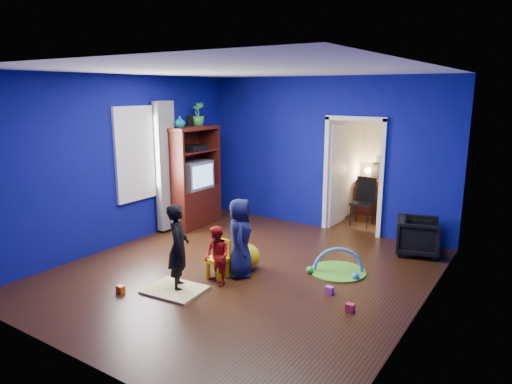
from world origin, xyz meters
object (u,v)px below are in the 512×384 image
Objects in this scene: study_desk at (378,197)px; folding_chair at (362,203)px; child_navy at (240,238)px; kid_chair at (217,261)px; toddler_red at (217,256)px; vase at (180,122)px; tv_armoire at (192,177)px; hopper_ball at (247,257)px; crt_tv at (194,175)px; child_black at (178,247)px; armchair at (418,236)px; play_mat at (338,271)px.

folding_chair is (0.00, -0.96, 0.09)m from study_desk.
child_navy is 2.29× the size of kid_chair.
toddler_red is at bearing 134.85° from child_navy.
vase is 0.11× the size of tv_armoire.
vase is at bearing 25.24° from child_navy.
hopper_ball is 0.53m from kid_chair.
child_navy is 2.95× the size of hopper_ball.
crt_tv reaches higher than hopper_ball.
toddler_red is at bearing -81.11° from child_black.
crt_tv reaches higher than child_black.
vase reaches higher than tv_armoire.
vase reaches higher than folding_chair.
kid_chair is at bearing -102.28° from folding_chair.
crt_tv reaches higher than armchair.
toddler_red is 1.85m from play_mat.
tv_armoire is (0.00, 0.30, -1.09)m from vase.
study_desk is (2.82, 2.79, -0.60)m from tv_armoire.
crt_tv is (-2.14, 2.02, 0.60)m from toddler_red.
study_desk is (0.64, 4.81, -0.04)m from toddler_red.
child_black is 5.43× the size of vase.
crt_tv is at bearing 148.48° from hopper_ball.
child_navy is 4.41m from study_desk.
child_navy is at bearing -99.45° from folding_chair.
play_mat is (1.58, 1.71, -0.58)m from child_black.
child_navy is (0.43, 0.82, -0.02)m from child_black.
vase reaches higher than kid_chair.
kid_chair is at bearing 101.74° from child_navy.
hopper_ball is at bearing -23.92° from child_navy.
study_desk is at bearing 104.15° from toddler_red.
hopper_ball is at bearing -98.52° from study_desk.
hopper_ball is (2.16, -1.33, -0.83)m from crt_tv.
armchair is 2.86m from hopper_ball.
vase is 4.00m from play_mat.
crt_tv is 2.80m from kid_chair.
hopper_ball is at bearing -31.52° from crt_tv.
play_mat is at bearing 135.61° from armchair.
vase is at bearing 2.39° from child_black.
crt_tv is at bearing -1.96° from child_black.
child_black is 3.05× the size of hopper_ball.
tv_armoire is (-2.25, 1.58, 0.41)m from child_navy.
child_navy is at bearing -97.40° from study_desk.
child_black reaches higher than hopper_ball.
toddler_red is 3.02m from tv_armoire.
child_black is 3.15m from vase.
child_black reaches higher than child_navy.
crt_tv reaches higher than child_navy.
armchair is 0.76× the size of study_desk.
study_desk is at bearing 47.62° from vase.
study_desk is (-0.58, 3.48, 0.36)m from play_mat.
child_black reaches higher than kid_chair.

